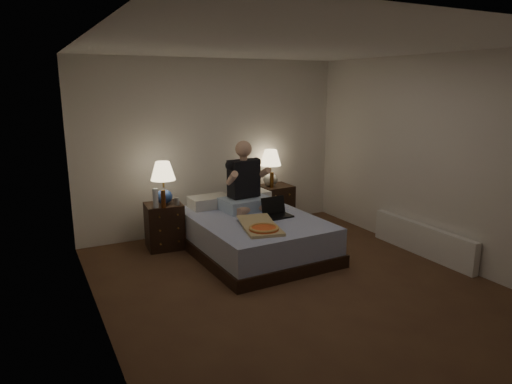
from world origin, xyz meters
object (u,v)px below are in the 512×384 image
soda_can (177,201)px  lamp_right (271,168)px  water_bottle (155,198)px  lamp_left (163,183)px  pizza_box (264,229)px  beer_bottle_left (163,199)px  nightstand_right (275,205)px  person (246,176)px  bed (254,235)px  laptop (278,208)px  beer_bottle_right (272,180)px  radiator (422,240)px  nightstand_left (164,226)px

soda_can → lamp_right: bearing=14.1°
water_bottle → lamp_left: bearing=44.3°
pizza_box → lamp_right: bearing=71.2°
soda_can → beer_bottle_left: size_ratio=0.43×
soda_can → lamp_left: bearing=130.9°
lamp_right → nightstand_right: bearing=-10.6°
lamp_left → person: person is taller
bed → pizza_box: (-0.18, -0.60, 0.28)m
nightstand_right → laptop: laptop is taller
lamp_right → beer_bottle_right: size_ratio=2.43×
water_bottle → beer_bottle_right: (1.87, 0.32, 0.00)m
beer_bottle_left → radiator: (2.90, -1.58, -0.52)m
pizza_box → radiator: size_ratio=0.47×
water_bottle → beer_bottle_right: size_ratio=1.09×
bed → person: (0.08, 0.39, 0.71)m
person → pizza_box: (-0.26, -0.99, -0.42)m
lamp_left → beer_bottle_right: lamp_left is taller
nightstand_right → water_bottle: (-1.98, -0.40, 0.42)m
pizza_box → bed: bearing=86.0°
beer_bottle_right → pizza_box: size_ratio=0.30×
soda_can → bed: bearing=-35.5°
water_bottle → beer_bottle_right: water_bottle is taller
person → nightstand_right: bearing=31.2°
nightstand_left → soda_can: bearing=-39.1°
water_bottle → beer_bottle_left: (0.09, -0.05, -0.01)m
nightstand_right → soda_can: soda_can is taller
lamp_right → laptop: (-0.52, -1.13, -0.29)m
bed → radiator: bearing=-31.0°
lamp_left → lamp_right: bearing=8.6°
water_bottle → radiator: 3.44m
pizza_box → nightstand_left: bearing=133.4°
water_bottle → radiator: (2.99, -1.63, -0.53)m
nightstand_right → soda_can: bearing=-168.5°
water_bottle → pizza_box: bearing=-52.0°
water_bottle → soda_can: size_ratio=2.50×
pizza_box → radiator: 2.13m
water_bottle → person: 1.21m
pizza_box → nightstand_right: bearing=68.9°
soda_can → nightstand_left: bearing=136.3°
nightstand_left → laptop: (1.25, -0.85, 0.30)m
person → radiator: size_ratio=0.58×
nightstand_left → nightstand_right: size_ratio=0.98×
water_bottle → soda_can: bearing=1.3°
nightstand_left → pizza_box: nightstand_left is taller
lamp_left → lamp_right: 1.77m
nightstand_left → beer_bottle_right: 1.80m
pizza_box → beer_bottle_left: bearing=139.2°
beer_bottle_left → laptop: bearing=-27.0°
nightstand_left → pizza_box: (0.79, -1.32, 0.22)m
lamp_right → water_bottle: (-1.90, -0.42, -0.17)m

